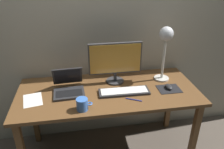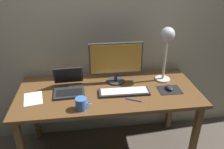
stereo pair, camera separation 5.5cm
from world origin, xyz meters
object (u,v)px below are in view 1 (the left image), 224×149
at_px(monitor, 115,60).
at_px(desk_lamp, 166,41).
at_px(keyboard_main, 124,92).
at_px(pen, 134,100).
at_px(mouse, 169,87).
at_px(laptop, 68,85).
at_px(coffee_mug, 82,104).

height_order(monitor, desk_lamp, desk_lamp).
xyz_separation_m(keyboard_main, desk_lamp, (0.41, 0.19, 0.37)).
relative_size(monitor, pen, 3.48).
distance_m(monitor, mouse, 0.54).
xyz_separation_m(laptop, coffee_mug, (0.11, -0.31, -0.01)).
xyz_separation_m(monitor, keyboard_main, (0.04, -0.21, -0.21)).
bearing_deg(mouse, coffee_mug, -166.05).
bearing_deg(monitor, laptop, -167.42).
xyz_separation_m(mouse, pen, (-0.36, -0.13, -0.02)).
bearing_deg(desk_lamp, laptop, -174.96).
xyz_separation_m(keyboard_main, coffee_mug, (-0.37, -0.19, 0.04)).
relative_size(keyboard_main, desk_lamp, 0.85).
xyz_separation_m(monitor, laptop, (-0.43, -0.10, -0.16)).
relative_size(desk_lamp, pen, 3.70).
bearing_deg(pen, desk_lamp, 41.68).
distance_m(keyboard_main, pen, 0.14).
bearing_deg(mouse, keyboard_main, -179.37).
height_order(laptop, desk_lamp, desk_lamp).
bearing_deg(keyboard_main, mouse, 0.63).
bearing_deg(keyboard_main, coffee_mug, -152.81).
bearing_deg(laptop, desk_lamp, 5.04).
bearing_deg(mouse, desk_lamp, 89.25).
height_order(laptop, coffee_mug, laptop).
distance_m(coffee_mug, pen, 0.43).
xyz_separation_m(monitor, coffee_mug, (-0.33, -0.40, -0.17)).
bearing_deg(laptop, coffee_mug, -70.61).
bearing_deg(monitor, desk_lamp, -2.30).
bearing_deg(coffee_mug, mouse, 13.95).
distance_m(keyboard_main, laptop, 0.49).
relative_size(keyboard_main, coffee_mug, 3.54).
bearing_deg(keyboard_main, pen, -65.98).
bearing_deg(keyboard_main, monitor, 101.18).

